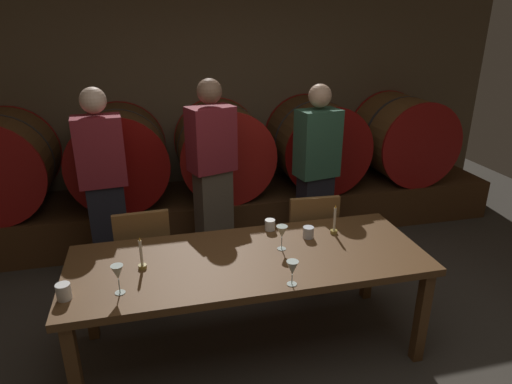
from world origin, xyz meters
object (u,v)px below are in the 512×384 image
Objects in this scene: cup_right at (308,232)px; dining_table at (249,266)px; wine_barrel_far_right at (402,138)px; cup_center at (270,225)px; wine_barrel_center at (223,149)px; wine_glass_center at (292,269)px; guest_center at (213,176)px; candle_left at (142,260)px; chair_left at (144,254)px; wine_barrel_left at (120,156)px; wine_barrel_right at (316,143)px; wine_barrel_far_left at (1,164)px; candle_right at (334,225)px; chair_right at (309,236)px; guest_left at (104,187)px; cup_left at (64,292)px; wine_glass_right at (282,232)px; wine_glass_left at (118,273)px; guest_right at (316,172)px.

dining_table is at bearing -159.92° from cup_right.
wine_barrel_far_right is 2.57m from cup_center.
wine_barrel_center is 1.82m from cup_right.
wine_glass_center is at bearing -118.66° from cup_right.
guest_center reaches higher than candle_left.
wine_barrel_center reaches higher than dining_table.
cup_center is at bearing 84.84° from wine_glass_center.
wine_glass_center reaches higher than chair_left.
dining_table is 2.64× the size of chair_left.
wine_barrel_left is 2.56m from wine_glass_center.
cup_center is 0.30m from cup_right.
wine_glass_center is (0.01, -2.33, -0.07)m from wine_barrel_center.
wine_barrel_right reaches higher than cup_center.
wine_barrel_far_left reaches higher than candle_right.
wine_barrel_center is (2.11, 0.00, 0.00)m from wine_barrel_far_left.
wine_barrel_far_right is 11.62× the size of cup_right.
candle_right reaches higher than chair_right.
candle_right is (1.64, -1.00, -0.07)m from guest_left.
candle_right is (0.67, 0.19, 0.13)m from dining_table.
wine_barrel_far_right reaches higher than candle_left.
chair_left reaches higher than cup_left.
wine_glass_right is at bearing -90.23° from cup_center.
cup_left is (-0.42, -0.23, -0.01)m from candle_left.
candle_right is at bearing -20.69° from cup_center.
guest_left reaches higher than wine_glass_left.
candle_right is (1.55, -1.77, -0.11)m from wine_barrel_left.
wine_barrel_left is 1.96m from cup_center.
wine_barrel_center is 1.08× the size of chair_right.
candle_right is at bearing -131.74° from wine_barrel_far_right.
wine_glass_left is (-1.46, -0.85, 0.37)m from chair_right.
wine_barrel_center is 11.89× the size of cup_center.
wine_barrel_left reaches higher than chair_left.
candle_right reaches higher than chair_left.
chair_right is (0.65, 0.63, -0.17)m from dining_table.
wine_glass_left reaches higher than wine_glass_right.
candle_left is 2.67× the size of cup_right.
wine_glass_center is (-0.50, -0.56, 0.04)m from candle_right.
candle_right is at bearing -34.00° from wine_barrel_far_left.
candle_left is at bearing 88.08° from chair_left.
candle_right is 1.45× the size of wine_glass_center.
dining_table is at bearing 123.42° from guest_left.
wine_barrel_center is at bearing 92.23° from wine_glass_right.
chair_left and chair_right have the same top height.
wine_barrel_right is at bearing 0.00° from wine_barrel_center.
wine_glass_right is at bearing 48.67° from guest_right.
cup_right is (1.27, 0.40, -0.09)m from wine_glass_left.
cup_right is at bearing 7.58° from candle_left.
wine_barrel_left reaches higher than cup_right.
dining_table is 13.03× the size of wine_glass_left.
guest_center is 9.70× the size of wine_glass_left.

